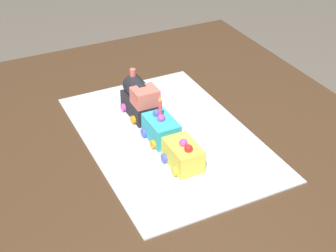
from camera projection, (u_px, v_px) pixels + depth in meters
name	position (u px, v px, depth m)	size (l,w,h in m)	color
dining_table	(193.00, 182.00, 1.30)	(1.40, 1.00, 0.74)	#4C331E
cake_board	(168.00, 136.00, 1.28)	(0.60, 0.40, 0.00)	silver
cake_locomotive	(140.00, 99.00, 1.34)	(0.14, 0.08, 0.12)	#232328
cake_car_tanker_turquoise	(161.00, 129.00, 1.26)	(0.10, 0.08, 0.07)	#38B7C6
cake_car_flatbed_lemon	(183.00, 155.00, 1.17)	(0.10, 0.08, 0.07)	#F4E04C
birthday_candle	(160.00, 105.00, 1.22)	(0.01, 0.01, 0.05)	#F24C59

